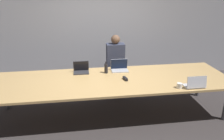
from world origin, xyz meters
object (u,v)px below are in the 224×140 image
laptop_near_right (195,84)px  laptop_far_midleft (81,69)px  stapler (125,79)px  laptop_far_center (119,67)px  bottle_far_center (106,68)px  person_far_center (115,66)px  cup_near_right (179,86)px

laptop_near_right → laptop_far_midleft: 2.18m
laptop_far_midleft → stapler: laptop_far_midleft is taller
laptop_far_center → bottle_far_center: bottle_far_center is taller
person_far_center → laptop_far_midleft: person_far_center is taller
cup_near_right → bottle_far_center: bearing=142.7°
bottle_far_center → laptop_far_center: bearing=20.9°
bottle_far_center → laptop_far_midleft: 0.51m
person_far_center → cup_near_right: (0.88, -1.48, 0.12)m
bottle_far_center → laptop_far_midleft: size_ratio=0.77×
stapler → person_far_center: bearing=78.4°
cup_near_right → laptop_far_midleft: size_ratio=0.29×
person_far_center → cup_near_right: person_far_center is taller
cup_near_right → laptop_far_center: bearing=131.1°
laptop_far_center → stapler: bearing=-87.8°
bottle_far_center → laptop_near_right: bottle_far_center is taller
stapler → laptop_far_midleft: bearing=134.2°
laptop_near_right → laptop_far_center: bearing=-41.6°
person_far_center → laptop_far_midleft: size_ratio=4.49×
stapler → cup_near_right: bearing=-42.8°
cup_near_right → stapler: 0.97m
cup_near_right → laptop_far_midleft: laptop_far_midleft is taller
laptop_far_midleft → person_far_center: bearing=31.7°
laptop_far_center → cup_near_right: size_ratio=3.85×
laptop_far_center → laptop_far_midleft: laptop_far_center is taller
bottle_far_center → laptop_far_midleft: bearing=167.3°
laptop_near_right → laptop_far_midleft: size_ratio=1.10×
laptop_far_center → cup_near_right: 1.32m
cup_near_right → laptop_far_midleft: (-1.66, 1.00, 0.02)m
person_far_center → stapler: bearing=-88.3°
person_far_center → stapler: (0.03, -1.00, 0.10)m
laptop_far_center → laptop_far_midleft: bearing=180.0°
laptop_near_right → bottle_far_center: bearing=-32.2°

